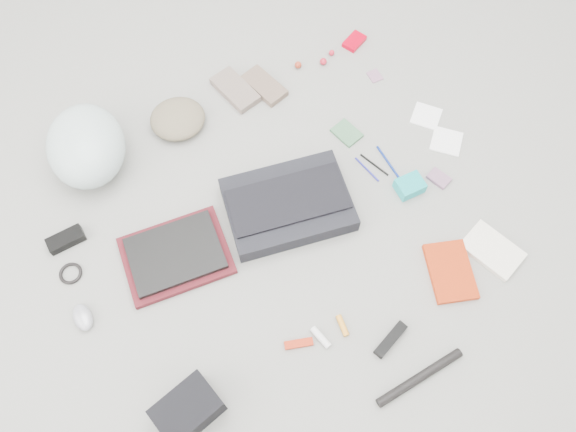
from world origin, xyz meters
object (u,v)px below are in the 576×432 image
bike_helmet (86,146)px  camera_bag (188,410)px  laptop (175,253)px  book_red (450,271)px  accordion_wallet (410,186)px  messenger_bag (288,205)px

bike_helmet → camera_bag: bike_helmet is taller
bike_helmet → camera_bag: (-0.06, -0.98, -0.04)m
laptop → book_red: laptop is taller
accordion_wallet → messenger_bag: bearing=164.6°
messenger_bag → bike_helmet: 0.75m
book_red → accordion_wallet: 0.34m
bike_helmet → book_red: bike_helmet is taller
messenger_bag → bike_helmet: size_ratio=1.24×
bike_helmet → camera_bag: bearing=-78.4°
messenger_bag → accordion_wallet: size_ratio=4.49×
laptop → camera_bag: size_ratio=1.66×
accordion_wallet → bike_helmet: bearing=148.2°
messenger_bag → laptop: size_ratio=1.40×
bike_helmet → book_red: bearing=-33.1°
bike_helmet → camera_bag: size_ratio=1.87×
messenger_bag → laptop: bearing=-171.0°
accordion_wallet → camera_bag: bearing=-159.5°
laptop → accordion_wallet: (0.84, -0.16, -0.01)m
bike_helmet → accordion_wallet: (0.95, -0.66, -0.08)m
messenger_bag → accordion_wallet: (0.42, -0.14, -0.01)m
laptop → bike_helmet: bearing=109.9°
bike_helmet → book_red: (0.89, -1.00, -0.09)m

